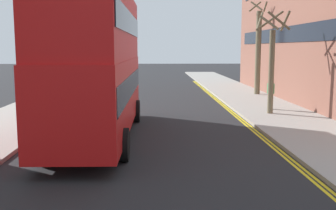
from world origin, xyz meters
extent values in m
cube|color=#9E9991|center=(6.50, 16.00, 0.07)|extent=(4.00, 80.00, 0.14)
cube|color=yellow|center=(4.40, 14.00, 0.00)|extent=(0.10, 56.00, 0.01)
cube|color=yellow|center=(4.24, 14.00, 0.00)|extent=(0.10, 56.00, 0.01)
cube|color=red|center=(-2.04, 14.75, 1.74)|extent=(2.67, 10.84, 2.60)
cube|color=red|center=(-2.04, 14.75, 4.29)|extent=(2.61, 10.62, 2.50)
cube|color=black|center=(-2.04, 14.75, 2.04)|extent=(2.69, 10.41, 0.84)
cube|color=black|center=(-2.04, 14.75, 4.39)|extent=(2.68, 10.19, 0.80)
cube|color=yellow|center=(-1.96, 20.13, 3.29)|extent=(2.00, 0.09, 0.44)
cylinder|color=black|center=(-3.24, 18.11, 0.52)|extent=(0.32, 1.04, 1.04)
cylinder|color=black|center=(-0.74, 18.07, 0.52)|extent=(0.32, 1.04, 1.04)
cylinder|color=black|center=(-3.34, 11.42, 0.52)|extent=(0.32, 1.04, 1.04)
cylinder|color=black|center=(-0.84, 11.38, 0.52)|extent=(0.32, 1.04, 1.04)
cylinder|color=#2D2D38|center=(6.48, 21.00, 0.56)|extent=(0.22, 0.22, 0.85)
cube|color=#338C4C|center=(6.48, 21.00, 1.27)|extent=(0.34, 0.22, 0.56)
sphere|color=tan|center=(6.48, 21.00, 1.66)|extent=(0.20, 0.20, 0.20)
cylinder|color=#6B6047|center=(7.62, 28.35, 3.11)|extent=(0.40, 0.40, 5.94)
cylinder|color=#6B6047|center=(8.03, 28.34, 6.36)|extent=(0.15, 0.87, 0.66)
cylinder|color=#6B6047|center=(7.41, 28.81, 6.43)|extent=(1.01, 0.55, 0.79)
cylinder|color=#6B6047|center=(7.33, 28.02, 6.39)|extent=(0.78, 0.71, 0.71)
cylinder|color=#6B6047|center=(6.06, 19.58, 2.25)|extent=(0.28, 0.28, 4.22)
cylinder|color=#6B6047|center=(6.67, 19.58, 4.79)|extent=(0.12, 1.27, 0.94)
cylinder|color=#6B6047|center=(6.07, 20.27, 4.85)|extent=(1.44, 0.16, 1.05)
cylinder|color=#6B6047|center=(5.47, 19.85, 4.82)|extent=(0.67, 1.27, 0.99)
cylinder|color=#6B6047|center=(5.76, 19.21, 4.70)|extent=(0.85, 0.72, 0.75)
cylinder|color=#6B6047|center=(6.17, 18.99, 4.79)|extent=(1.25, 0.35, 0.93)
cube|color=black|center=(8.48, 24.33, 4.31)|extent=(0.04, 24.64, 1.00)
camera|label=1|loc=(0.09, -0.78, 3.46)|focal=43.26mm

